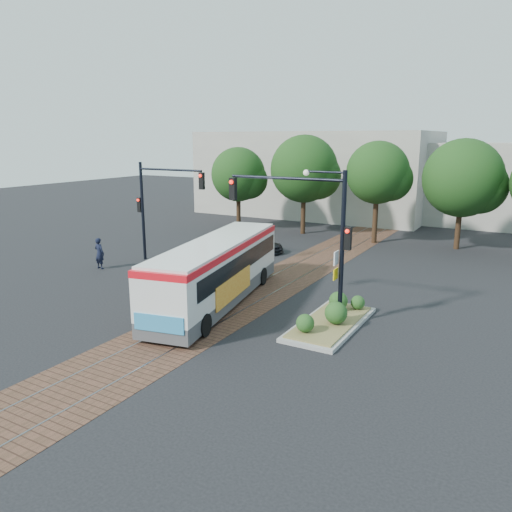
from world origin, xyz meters
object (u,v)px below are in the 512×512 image
(signal_pole_left, at_px, (156,199))
(officer, at_px, (99,253))
(traffic_island, at_px, (332,317))
(signal_pole_main, at_px, (313,222))
(parked_car, at_px, (258,243))
(city_bus, at_px, (217,268))

(signal_pole_left, bearing_deg, officer, -120.40)
(traffic_island, relative_size, officer, 2.86)
(officer, bearing_deg, signal_pole_main, 175.26)
(signal_pole_main, bearing_deg, signal_pole_left, 158.55)
(officer, bearing_deg, parked_car, -121.14)
(city_bus, xyz_separation_m, signal_pole_main, (4.66, -0.03, 2.54))
(officer, bearing_deg, traffic_island, 175.37)
(city_bus, distance_m, signal_pole_left, 9.23)
(traffic_island, height_order, parked_car, parked_car)
(traffic_island, bearing_deg, parked_car, 131.89)
(signal_pole_main, relative_size, parked_car, 1.54)
(signal_pole_left, distance_m, parked_car, 7.49)
(traffic_island, xyz_separation_m, parked_car, (-9.32, 10.39, 0.24))
(signal_pole_main, bearing_deg, city_bus, 179.69)
(signal_pole_left, height_order, officer, signal_pole_left)
(signal_pole_main, height_order, parked_car, signal_pole_main)
(city_bus, distance_m, parked_car, 10.98)
(signal_pole_left, bearing_deg, traffic_island, -20.36)
(city_bus, height_order, signal_pole_main, signal_pole_main)
(traffic_island, relative_size, parked_car, 1.33)
(signal_pole_main, distance_m, parked_car, 13.75)
(city_bus, relative_size, signal_pole_main, 1.84)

